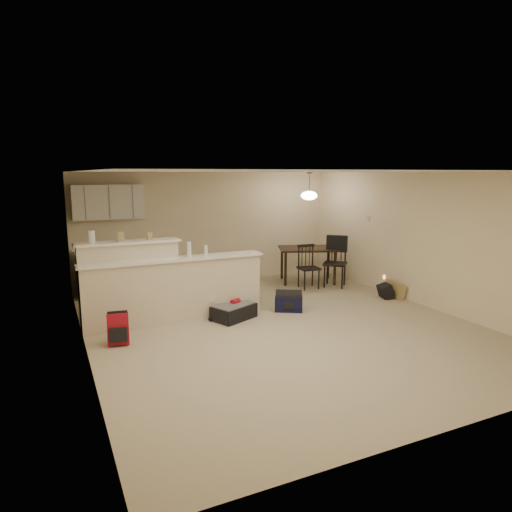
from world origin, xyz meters
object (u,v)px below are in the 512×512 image
pendant_lamp (309,195)px  dining_chair_far (335,262)px  suitcase (234,312)px  red_backpack (118,329)px  navy_duffel (289,304)px  dining_table (308,252)px  dining_chair_near (309,267)px  black_daypack (385,291)px

pendant_lamp → dining_chair_far: (0.32, -0.62, -1.44)m
suitcase → red_backpack: size_ratio=1.59×
navy_duffel → dining_table: bearing=81.0°
suitcase → dining_chair_far: bearing=-2.7°
suitcase → dining_chair_near: bearing=4.3°
dining_chair_near → suitcase: 2.64m
suitcase → black_daypack: (3.27, -0.05, 0.02)m
suitcase → black_daypack: black_daypack is taller
dining_chair_near → black_daypack: 1.69m
dining_chair_far → black_daypack: size_ratio=3.50×
pendant_lamp → navy_duffel: (-1.49, -1.80, -1.85)m
dining_chair_far → pendant_lamp: bearing=160.8°
red_backpack → black_daypack: 5.26m
suitcase → black_daypack: bearing=-25.8°
suitcase → red_backpack: bearing=165.7°
dining_table → dining_chair_near: 0.64m
dining_chair_near → navy_duffel: (-1.20, -1.28, -0.34)m
pendant_lamp → black_daypack: 2.71m
dining_chair_near → dining_chair_far: dining_chair_far is taller
navy_duffel → dining_chair_far: bearing=63.7°
dining_chair_far → suitcase: dining_chair_far is taller
pendant_lamp → suitcase: size_ratio=0.86×
dining_chair_far → dining_table: bearing=160.8°
black_daypack → dining_table: bearing=38.1°
pendant_lamp → dining_chair_near: 1.63m
dining_chair_far → suitcase: 3.15m
dining_table → suitcase: (-2.57, -1.80, -0.58)m
pendant_lamp → dining_table: bearing=-90.0°
pendant_lamp → dining_chair_far: 1.60m
red_backpack → black_daypack: size_ratio=1.46×
dining_chair_far → navy_duffel: bearing=-103.4°
dining_table → dining_chair_near: dining_chair_near is taller
dining_table → dining_chair_near: (-0.29, -0.53, -0.23)m
dining_table → navy_duffel: (-1.49, -1.80, -0.57)m
red_backpack → suitcase: bearing=19.3°
dining_chair_near → navy_duffel: dining_chair_near is taller
dining_table → dining_chair_near: bearing=-97.6°
dining_chair_near → black_daypack: (0.99, -1.33, -0.34)m
dining_chair_near → red_backpack: 4.57m
dining_chair_near → dining_chair_far: size_ratio=0.87×
dining_table → dining_chair_near: size_ratio=1.59×
dining_chair_far → red_backpack: dining_chair_far is taller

